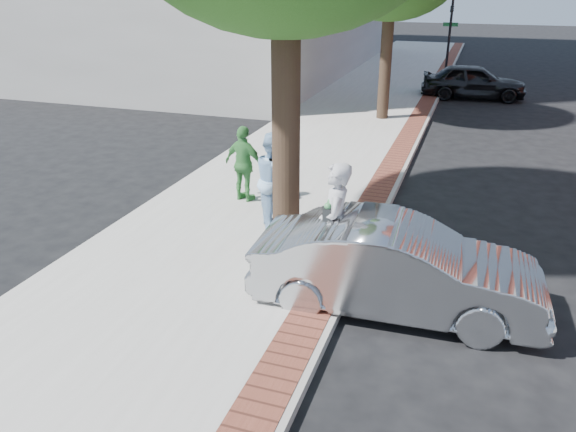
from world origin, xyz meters
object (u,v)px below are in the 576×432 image
at_px(person_gray, 335,226).
at_px(person_green, 244,164).
at_px(bg_car, 474,81).
at_px(sedan_silver, 397,267).
at_px(person_officer, 275,180).
at_px(parking_meter, 329,226).

xyz_separation_m(person_gray, person_green, (-2.77, 2.95, -0.18)).
bearing_deg(bg_car, sedan_silver, 172.56).
bearing_deg(person_gray, bg_car, 164.47).
distance_m(person_officer, bg_car, 15.57).
distance_m(person_gray, person_green, 4.05).
bearing_deg(person_green, bg_car, -93.11).
bearing_deg(person_gray, person_officer, -148.60).
bearing_deg(person_gray, sedan_silver, 68.80).
height_order(parking_meter, person_officer, person_officer).
bearing_deg(sedan_silver, person_green, 47.85).
relative_size(person_gray, person_green, 1.22).
height_order(person_gray, bg_car, person_gray).
xyz_separation_m(person_gray, bg_car, (1.57, 17.11, -0.45)).
distance_m(person_gray, person_officer, 2.52).
bearing_deg(person_officer, sedan_silver, -155.81).
relative_size(person_officer, person_green, 1.14).
xyz_separation_m(person_gray, sedan_silver, (1.03, -0.20, -0.45)).
height_order(person_green, sedan_silver, person_green).
bearing_deg(bg_car, person_officer, 162.31).
xyz_separation_m(sedan_silver, bg_car, (0.54, 17.30, 0.00)).
relative_size(person_officer, bg_car, 0.45).
distance_m(person_officer, sedan_silver, 3.43).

